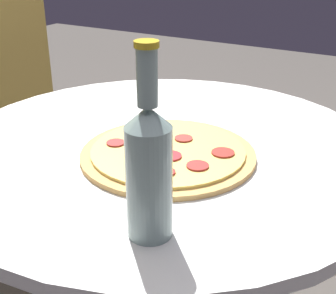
# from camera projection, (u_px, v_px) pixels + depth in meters

# --- Properties ---
(table) EXTENTS (0.90, 0.90, 0.72)m
(table) POSITION_uv_depth(u_px,v_px,m) (164.00, 206.00, 1.03)
(table) COLOR silver
(table) RESTS_ON ground_plane
(pizza) EXTENTS (0.34, 0.34, 0.02)m
(pizza) POSITION_uv_depth(u_px,v_px,m) (168.00, 153.00, 0.90)
(pizza) COLOR tan
(pizza) RESTS_ON table
(beer_bottle) EXTENTS (0.06, 0.06, 0.28)m
(beer_bottle) POSITION_uv_depth(u_px,v_px,m) (149.00, 167.00, 0.63)
(beer_bottle) COLOR gray
(beer_bottle) RESTS_ON table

